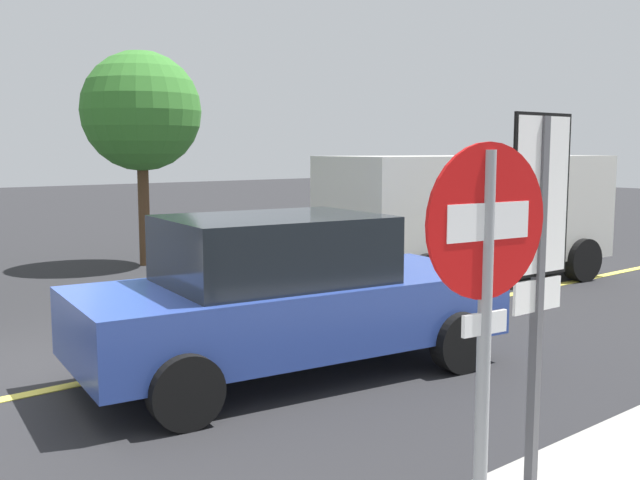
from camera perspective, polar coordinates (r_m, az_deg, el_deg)
ground_plane at (r=7.74m, az=-17.41°, el=-10.54°), size 80.00×80.00×0.00m
lane_marking_centre at (r=9.22m, az=0.26°, el=-7.32°), size 28.00×0.16×0.01m
stop_sign at (r=3.63m, az=12.82°, el=-4.25°), size 0.76×0.12×2.34m
speed_limit_sign at (r=4.63m, az=16.81°, el=0.11°), size 0.54×0.06×2.52m
white_van at (r=12.89m, az=11.65°, el=2.33°), size 5.43×2.83×2.20m
car_blue_far_lane at (r=7.44m, az=-2.60°, el=-4.36°), size 4.61×2.46×1.65m
tree_centre_verge at (r=14.88m, az=-13.85°, el=9.72°), size 2.34×2.34×4.23m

